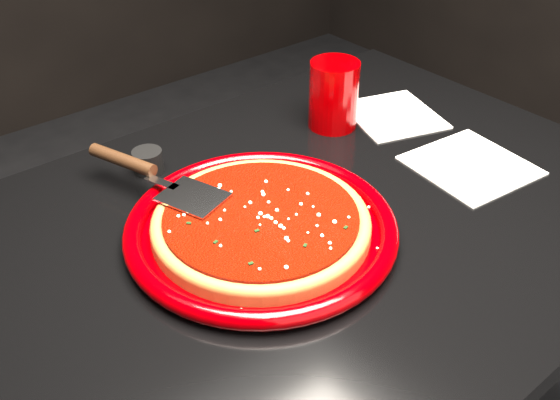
% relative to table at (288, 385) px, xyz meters
% --- Properties ---
extents(table, '(1.20, 0.80, 0.75)m').
position_rel_table_xyz_m(table, '(0.00, 0.00, 0.00)').
color(table, black).
rests_on(table, floor).
extents(plate, '(0.49, 0.49, 0.03)m').
position_rel_table_xyz_m(plate, '(-0.05, 0.01, 0.39)').
color(plate, '#6F0001').
rests_on(plate, table).
extents(pizza_crust, '(0.39, 0.39, 0.02)m').
position_rel_table_xyz_m(pizza_crust, '(-0.05, 0.01, 0.39)').
color(pizza_crust, brown).
rests_on(pizza_crust, plate).
extents(pizza_crust_rim, '(0.39, 0.39, 0.02)m').
position_rel_table_xyz_m(pizza_crust_rim, '(-0.05, 0.01, 0.40)').
color(pizza_crust_rim, brown).
rests_on(pizza_crust_rim, plate).
extents(pizza_sauce, '(0.35, 0.35, 0.01)m').
position_rel_table_xyz_m(pizza_sauce, '(-0.05, 0.01, 0.41)').
color(pizza_sauce, '#740B01').
rests_on(pizza_sauce, plate).
extents(parmesan_dusting, '(0.27, 0.27, 0.01)m').
position_rel_table_xyz_m(parmesan_dusting, '(-0.05, 0.01, 0.42)').
color(parmesan_dusting, beige).
rests_on(parmesan_dusting, plate).
extents(basil_flecks, '(0.25, 0.25, 0.00)m').
position_rel_table_xyz_m(basil_flecks, '(-0.05, 0.01, 0.41)').
color(basil_flecks, black).
rests_on(basil_flecks, plate).
extents(pizza_server, '(0.18, 0.32, 0.02)m').
position_rel_table_xyz_m(pizza_server, '(-0.12, 0.18, 0.42)').
color(pizza_server, '#B7BABF').
rests_on(pizza_server, plate).
extents(cup, '(0.12, 0.12, 0.13)m').
position_rel_table_xyz_m(cup, '(0.26, 0.19, 0.44)').
color(cup, '#910000').
rests_on(cup, table).
extents(napkin_a, '(0.20, 0.20, 0.00)m').
position_rel_table_xyz_m(napkin_a, '(0.34, -0.07, 0.38)').
color(napkin_a, white).
rests_on(napkin_a, table).
extents(napkin_b, '(0.21, 0.21, 0.00)m').
position_rel_table_xyz_m(napkin_b, '(0.38, 0.14, 0.38)').
color(napkin_b, white).
rests_on(napkin_b, table).
extents(ramekin, '(0.06, 0.06, 0.04)m').
position_rel_table_xyz_m(ramekin, '(-0.09, 0.26, 0.39)').
color(ramekin, black).
rests_on(ramekin, table).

